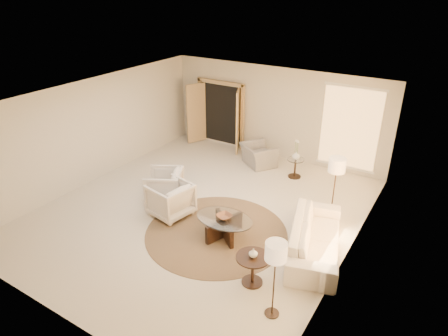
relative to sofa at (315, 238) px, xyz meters
The scene contains 18 objects.
room 3.08m from the sofa, behind, with size 7.04×8.04×2.83m.
windows_right 1.15m from the sofa, 18.40° to the left, with size 0.10×6.40×2.40m, color #F4B361, non-canonical shape.
window_back_corner 4.20m from the sofa, 98.46° to the left, with size 1.70×0.10×2.40m, color #F4B361, non-canonical shape.
curtains_right 1.52m from the sofa, 65.22° to the left, with size 0.06×5.20×2.60m, color #C9B48E, non-canonical shape.
french_doors 6.23m from the sofa, 140.90° to the left, with size 1.95×0.66×2.16m.
area_rug 2.18m from the sofa, 166.76° to the right, with size 3.17×3.17×0.01m, color #412C1B.
sofa is the anchor object (origin of this frame).
armchair_left 4.02m from the sofa, behind, with size 0.86×0.81×0.89m, color silver.
armchair_right 3.46m from the sofa, behind, with size 0.89×0.83×0.91m, color silver.
accent_chair 4.35m from the sofa, 133.02° to the left, with size 0.98×0.64×0.86m, color gray.
coffee_table 1.94m from the sofa, 164.29° to the right, with size 1.61×1.61×0.48m.
end_table 1.63m from the sofa, 113.55° to the right, with size 0.63×0.63×0.60m.
side_table 3.44m from the sofa, 119.55° to the left, with size 0.48×0.48×0.56m.
floor_lamp_near 1.71m from the sofa, 94.89° to the left, with size 0.38×0.38×1.57m.
floor_lamp_far 2.18m from the sofa, 90.00° to the right, with size 0.35×0.35×1.46m.
bowl 1.94m from the sofa, 164.29° to the right, with size 0.32×0.32×0.08m, color brown.
end_vase 1.66m from the sofa, 113.55° to the right, with size 0.16×0.16×0.17m, color white.
side_vase 3.46m from the sofa, 119.55° to the left, with size 0.22×0.22×0.23m, color white.
Camera 1 is at (4.87, -6.77, 5.17)m, focal length 32.00 mm.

